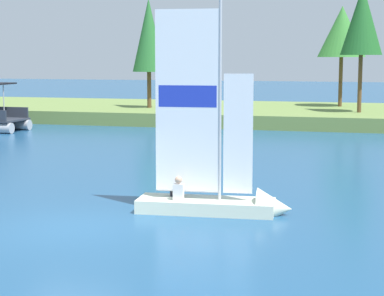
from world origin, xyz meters
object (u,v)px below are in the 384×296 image
(shoreline_tree_left, at_px, (149,35))
(shoreline_tree_centre, at_px, (362,20))
(shoreline_tree_midleft, at_px, (342,32))
(sailboat, at_px, (228,194))

(shoreline_tree_left, xyz_separation_m, shoreline_tree_centre, (13.59, -0.34, 0.78))
(shoreline_tree_midleft, height_order, sailboat, shoreline_tree_midleft)
(shoreline_tree_left, distance_m, shoreline_tree_centre, 13.62)
(shoreline_tree_centre, height_order, sailboat, shoreline_tree_centre)
(shoreline_tree_left, distance_m, shoreline_tree_midleft, 13.01)
(shoreline_tree_left, height_order, sailboat, shoreline_tree_left)
(shoreline_tree_midleft, bearing_deg, sailboat, -93.26)
(shoreline_tree_centre, bearing_deg, shoreline_tree_midleft, 105.94)
(shoreline_tree_midleft, xyz_separation_m, sailboat, (-1.69, -29.76, -5.32))
(shoreline_tree_left, height_order, shoreline_tree_midleft, shoreline_tree_left)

